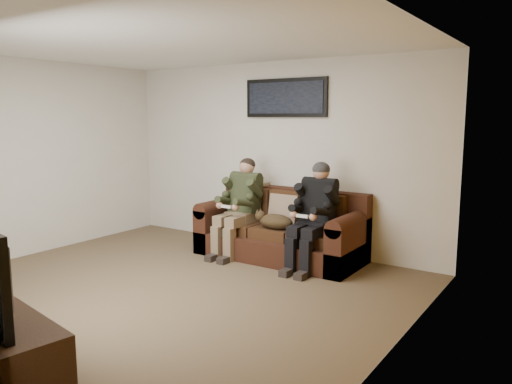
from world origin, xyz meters
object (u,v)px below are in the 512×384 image
Objects in this scene: person_right at (314,209)px; framed_poster at (285,98)px; person_left at (240,201)px; cat at (275,221)px; sofa at (282,232)px.

person_right is 1.67m from framed_poster.
framed_poster is (0.36, 0.57, 1.38)m from person_left.
framed_poster is at bearing 143.11° from person_right.
person_left is at bearing -179.98° from person_right.
framed_poster reaches higher than cat.
framed_poster is at bearing 110.30° from cat.
cat is 0.53× the size of framed_poster.
sofa is 0.71m from person_right.
cat is at bearing -81.17° from sofa.
person_right reaches higher than sofa.
sofa is at bearing 162.04° from person_right.
sofa is 1.74× the size of framed_poster.
person_right is at bearing -36.89° from framed_poster.
person_right is at bearing -17.96° from sofa.
person_right reaches higher than person_left.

